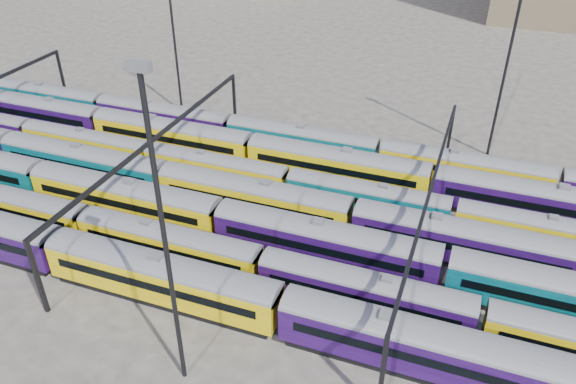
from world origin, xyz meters
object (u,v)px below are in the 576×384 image
(mast_2, at_px, (164,233))
(rake_1, at_px, (261,263))
(rake_2, at_px, (325,239))
(rake_0, at_px, (421,343))

(mast_2, bearing_deg, rake_1, 82.41)
(rake_1, relative_size, rake_2, 1.03)
(rake_0, xyz_separation_m, mast_2, (-17.03, -7.00, 11.00))
(rake_0, height_order, mast_2, mast_2)
(rake_0, distance_m, rake_1, 16.22)
(rake_1, bearing_deg, rake_0, -17.96)
(rake_0, bearing_deg, mast_2, -157.65)
(rake_0, distance_m, rake_2, 14.72)
(rake_0, relative_size, rake_2, 1.41)
(rake_2, relative_size, mast_2, 4.43)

